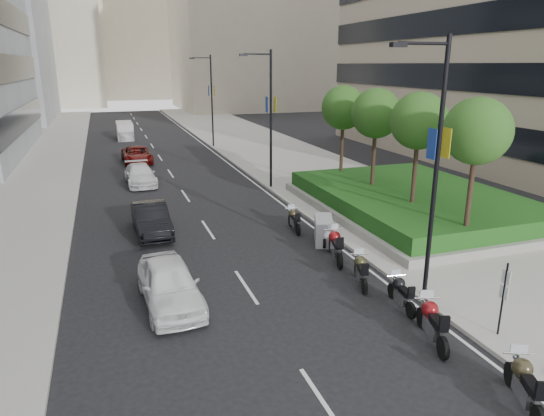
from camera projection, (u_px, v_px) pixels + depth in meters
name	position (u px, v px, depth m)	size (l,w,h in m)	color
ground	(327.00, 333.00, 15.20)	(160.00, 160.00, 0.00)	black
sidewalk_right	(277.00, 154.00, 45.18)	(10.00, 100.00, 0.15)	#9E9B93
sidewalk_left	(29.00, 169.00, 38.61)	(8.00, 100.00, 0.15)	#9E9B93
lane_edge	(221.00, 158.00, 43.54)	(0.12, 100.00, 0.01)	silver
lane_centre	(163.00, 162.00, 41.92)	(0.12, 100.00, 0.01)	silver
building_cream_right	(253.00, 9.00, 89.45)	(28.00, 24.00, 36.00)	#B7AD93
building_cream_left	(29.00, 17.00, 95.35)	(26.00, 24.00, 34.00)	#B7AD93
building_cream_centre	(128.00, 18.00, 119.16)	(30.00, 24.00, 38.00)	#B7AD93
planter	(412.00, 207.00, 27.29)	(10.00, 14.00, 0.40)	gray
hedge	(413.00, 197.00, 27.12)	(9.40, 13.40, 0.80)	#204D16
tree_0	(477.00, 132.00, 19.94)	(2.80, 2.80, 6.30)	#332319
tree_1	(419.00, 121.00, 23.57)	(2.80, 2.80, 6.30)	#332319
tree_2	(376.00, 114.00, 27.19)	(2.80, 2.80, 6.30)	#332319
tree_3	(343.00, 108.00, 30.82)	(2.80, 2.80, 6.30)	#332319
lamp_post_0	(433.00, 160.00, 15.96)	(2.34, 0.45, 9.00)	black
lamp_post_1	(269.00, 113.00, 31.37)	(2.34, 0.45, 9.00)	black
lamp_post_2	(210.00, 96.00, 47.68)	(2.34, 0.45, 9.00)	black
parking_sign	(503.00, 295.00, 14.48)	(0.06, 0.32, 2.50)	black
motorcycle_0	(525.00, 384.00, 11.78)	(1.13, 2.17, 1.16)	black
motorcycle_1	(432.00, 322.00, 14.57)	(0.95, 2.35, 1.20)	black
motorcycle_2	(401.00, 293.00, 16.65)	(0.68, 2.03, 1.02)	black
motorcycle_3	(361.00, 271.00, 18.37)	(0.92, 2.09, 1.08)	black
motorcycle_4	(336.00, 246.00, 20.69)	(0.93, 2.41, 1.22)	black
motorcycle_5	(323.00, 230.00, 22.78)	(1.47, 2.11, 1.19)	black
motorcycle_6	(294.00, 220.00, 24.46)	(0.69, 2.07, 1.03)	black
car_a	(170.00, 284.00, 16.77)	(1.87, 4.65, 1.58)	white
car_b	(151.00, 219.00, 23.90)	(1.59, 4.57, 1.50)	black
car_c	(140.00, 175.00, 33.82)	(1.93, 4.74, 1.38)	white
car_d	(137.00, 155.00, 41.22)	(2.30, 4.99, 1.39)	#5F0D0B
delivery_van	(125.00, 131.00, 54.29)	(1.70, 4.46, 1.87)	silver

